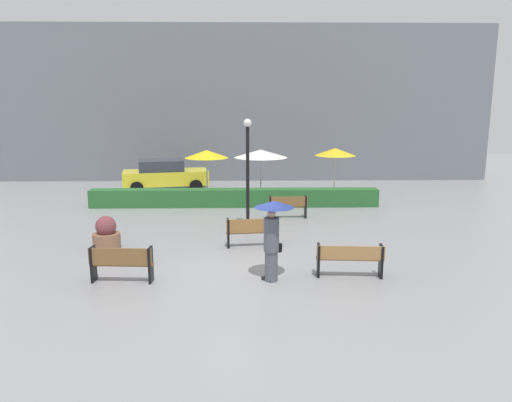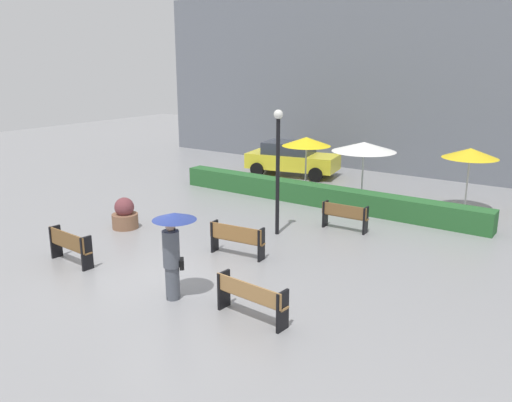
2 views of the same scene
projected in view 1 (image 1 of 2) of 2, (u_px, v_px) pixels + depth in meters
ground_plane at (239, 273)px, 12.78m from camera, size 60.00×60.00×0.00m
bench_near_right at (350, 258)px, 12.40m from camera, size 1.73×0.48×0.85m
bench_near_left at (121, 262)px, 12.04m from camera, size 1.58×0.41×0.90m
bench_mid_center at (252, 230)px, 15.04m from camera, size 1.64×0.50×0.90m
bench_back_row at (288, 205)px, 18.78m from camera, size 1.51×0.38×0.86m
pedestrian_with_umbrella at (273, 229)px, 12.01m from camera, size 0.98×0.98×2.03m
planter_pot at (106, 234)px, 14.90m from camera, size 0.83×0.83×1.01m
lamp_post at (248, 162)px, 16.88m from camera, size 0.28×0.28×3.85m
patio_umbrella_yellow at (207, 154)px, 21.68m from camera, size 1.94×1.94×2.32m
patio_umbrella_white at (261, 154)px, 21.79m from camera, size 2.38×2.38×2.33m
patio_umbrella_yellow_far at (335, 152)px, 22.87m from camera, size 1.91×1.91×2.29m
hedge_strip at (234, 198)px, 20.93m from camera, size 12.32×0.70×0.76m
building_facade at (242, 104)px, 27.60m from camera, size 28.00×1.20×8.62m
parked_car at (165, 175)px, 24.63m from camera, size 4.46×2.61×1.57m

